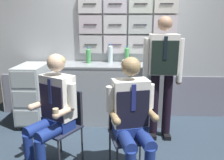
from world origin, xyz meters
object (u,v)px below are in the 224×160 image
at_px(service_trolley, 33,93).
at_px(crew_member_left, 53,108).
at_px(espresso_cup_small, 153,61).
at_px(crew_member_standing, 163,68).
at_px(folding_chair_left, 65,118).
at_px(crew_member_right, 132,115).
at_px(folding_chair_right, 128,125).
at_px(snack_banana, 157,65).
at_px(sparkling_bottle_green, 88,56).

height_order(service_trolley, crew_member_left, crew_member_left).
distance_m(crew_member_left, espresso_cup_small, 1.84).
height_order(service_trolley, crew_member_standing, crew_member_standing).
bearing_deg(folding_chair_left, crew_member_right, -20.68).
distance_m(folding_chair_right, espresso_cup_small, 1.48).
bearing_deg(espresso_cup_small, snack_banana, -80.56).
xyz_separation_m(sparkling_bottle_green, espresso_cup_small, (1.02, -0.00, -0.07)).
bearing_deg(service_trolley, snack_banana, 1.32).
bearing_deg(crew_member_left, espresso_cup_small, 47.93).
bearing_deg(crew_member_right, service_trolley, 139.93).
height_order(sparkling_bottle_green, snack_banana, sparkling_bottle_green).
relative_size(crew_member_right, snack_banana, 7.40).
height_order(folding_chair_right, crew_member_right, crew_member_right).
bearing_deg(folding_chair_left, folding_chair_right, -10.39).
bearing_deg(crew_member_left, crew_member_standing, 31.19).
relative_size(crew_member_left, crew_member_standing, 0.77).
height_order(crew_member_standing, snack_banana, crew_member_standing).
distance_m(folding_chair_right, crew_member_standing, 1.01).
relative_size(service_trolley, crew_member_right, 0.74).
relative_size(service_trolley, crew_member_left, 0.74).
bearing_deg(crew_member_right, crew_member_standing, 64.97).
xyz_separation_m(service_trolley, espresso_cup_small, (1.87, 0.24, 0.49)).
xyz_separation_m(service_trolley, sparkling_bottle_green, (0.85, 0.24, 0.56)).
bearing_deg(crew_member_right, sparkling_bottle_green, 113.43).
xyz_separation_m(crew_member_right, snack_banana, (0.40, 1.31, 0.26)).
height_order(crew_member_left, crew_member_standing, crew_member_standing).
xyz_separation_m(crew_member_right, crew_member_standing, (0.43, 0.92, 0.29)).
height_order(crew_member_left, crew_member_right, crew_member_left).
bearing_deg(espresso_cup_small, service_trolley, -172.84).
bearing_deg(crew_member_right, folding_chair_left, 159.32).
relative_size(service_trolley, espresso_cup_small, 11.16).
xyz_separation_m(service_trolley, crew_member_right, (1.50, -1.26, 0.20)).
bearing_deg(espresso_cup_small, sparkling_bottle_green, 179.93).
height_order(espresso_cup_small, snack_banana, espresso_cup_small).
bearing_deg(espresso_cup_small, folding_chair_left, -133.12).
bearing_deg(service_trolley, crew_member_left, -59.44).
height_order(folding_chair_left, crew_member_standing, crew_member_standing).
bearing_deg(sparkling_bottle_green, folding_chair_right, -65.61).
bearing_deg(service_trolley, crew_member_standing, -10.01).
bearing_deg(crew_member_standing, service_trolley, 169.99).
bearing_deg(espresso_cup_small, crew_member_right, -103.95).
bearing_deg(crew_member_left, snack_banana, 42.82).
height_order(crew_member_left, folding_chair_right, crew_member_left).
height_order(folding_chair_left, sparkling_bottle_green, sparkling_bottle_green).
bearing_deg(service_trolley, sparkling_bottle_green, 15.51).
relative_size(sparkling_bottle_green, snack_banana, 1.46).
relative_size(folding_chair_left, crew_member_standing, 0.51).
relative_size(crew_member_right, crew_member_standing, 0.76).
bearing_deg(folding_chair_left, crew_member_standing, 28.02).
distance_m(folding_chair_left, snack_banana, 1.61).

